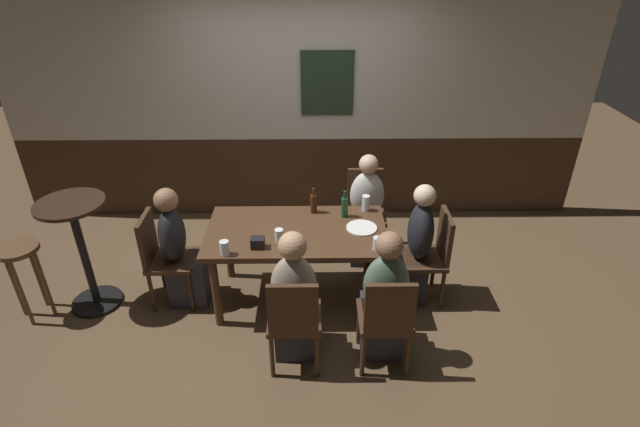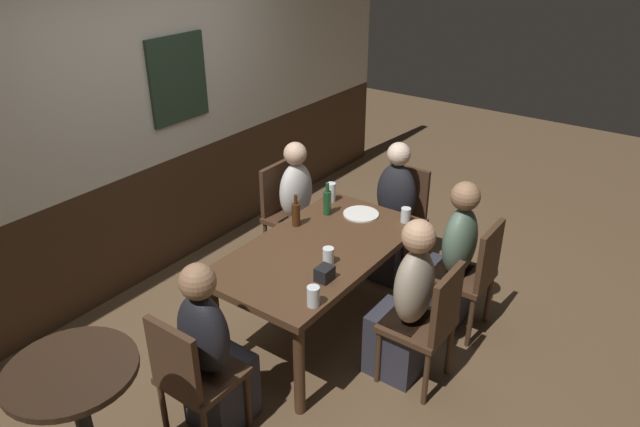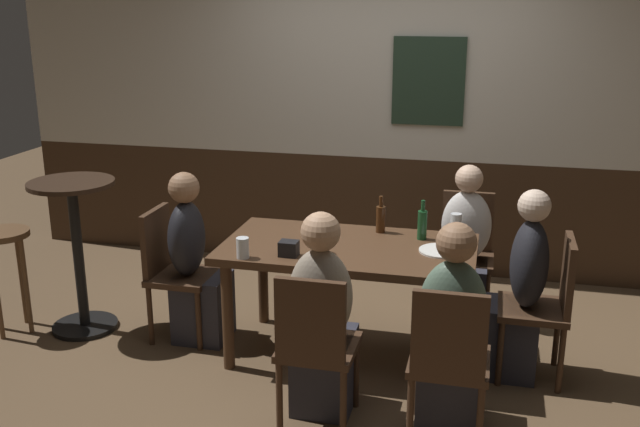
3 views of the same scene
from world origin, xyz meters
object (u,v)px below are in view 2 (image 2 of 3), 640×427
object	(u,v)px
person_head_east	(392,221)
person_right_far	(301,217)
chair_head_west	(192,374)
person_right_near	(451,265)
person_head_west	(213,360)
person_mid_near	(405,312)
tumbler_water	(331,193)
beer_bottle_green	(327,202)
chair_right_far	(286,209)
plate_white_large	(361,214)
chair_mid_near	(428,321)
beer_bottle_brown	(296,214)
beer_glass_half	(313,297)
tumbler_short	(406,216)
chair_head_east	(401,213)
dining_table	(319,258)
condiment_caddy	(325,274)
chair_right_near	(472,272)
highball_clear	(328,257)

from	to	relation	value
person_head_east	person_right_far	world-z (taller)	person_head_east
chair_head_west	person_right_near	bearing A→B (deg)	-19.94
person_head_west	person_mid_near	world-z (taller)	person_mid_near
tumbler_water	beer_bottle_green	world-z (taller)	beer_bottle_green
person_head_west	chair_right_far	bearing A→B (deg)	26.20
beer_bottle_green	plate_white_large	bearing A→B (deg)	-56.66
chair_mid_near	beer_bottle_green	world-z (taller)	beer_bottle_green
beer_bottle_brown	beer_glass_half	bearing A→B (deg)	-136.36
chair_right_far	person_mid_near	bearing A→B (deg)	-114.14
person_right_near	beer_bottle_green	bearing A→B (deg)	105.81
chair_mid_near	person_right_far	xyz separation A→B (m)	(0.68, 1.52, -0.02)
tumbler_short	tumbler_water	bearing A→B (deg)	92.87
chair_head_east	plate_white_large	size ratio (longest dim) A/B	3.30
person_head_west	beer_glass_half	distance (m)	0.67
tumbler_short	tumbler_water	world-z (taller)	tumbler_water
chair_right_far	chair_mid_near	distance (m)	1.81
person_head_west	person_right_near	bearing A→B (deg)	-21.67
dining_table	person_right_near	xyz separation A→B (m)	(0.68, -0.68, -0.16)
chair_right_far	person_mid_near	size ratio (longest dim) A/B	0.76
person_head_east	person_right_near	bearing A→B (deg)	-117.06
tumbler_short	beer_bottle_green	distance (m)	0.58
person_head_east	tumbler_short	bearing A→B (deg)	-140.58
beer_bottle_green	condiment_caddy	world-z (taller)	beer_bottle_green
plate_white_large	condiment_caddy	distance (m)	0.91
chair_head_west	beer_glass_half	size ratio (longest dim) A/B	7.15
chair_right_near	person_mid_near	world-z (taller)	person_mid_near
beer_glass_half	tumbler_water	bearing A→B (deg)	30.55
person_right_far	tumbler_water	world-z (taller)	person_right_far
chair_right_far	chair_mid_near	world-z (taller)	same
dining_table	tumbler_water	bearing A→B (deg)	28.04
person_right_near	plate_white_large	distance (m)	0.75
chair_right_far	person_head_west	bearing A→B (deg)	-153.80
chair_mid_near	beer_glass_half	bearing A→B (deg)	139.38
chair_right_far	tumbler_water	world-z (taller)	tumbler_water
beer_glass_half	plate_white_large	xyz separation A→B (m)	(1.12, 0.38, -0.05)
chair_mid_near	person_right_far	world-z (taller)	person_right_far
chair_head_east	person_right_far	distance (m)	0.85
chair_right_near	beer_bottle_brown	distance (m)	1.31
beer_bottle_green	tumbler_water	bearing A→B (deg)	27.62
person_head_east	chair_head_east	bearing A→B (deg)	0.00
chair_head_west	person_head_west	xyz separation A→B (m)	(0.16, 0.00, -0.01)
chair_right_far	highball_clear	world-z (taller)	chair_right_far
chair_right_near	person_head_east	distance (m)	0.91
beer_glass_half	beer_bottle_brown	xyz separation A→B (m)	(0.70, 0.67, 0.04)
highball_clear	tumbler_short	bearing A→B (deg)	-9.26
chair_head_east	person_right_near	distance (m)	0.85
person_head_west	beer_bottle_green	bearing A→B (deg)	8.92
dining_table	chair_right_far	bearing A→B (deg)	50.99
dining_table	chair_mid_near	world-z (taller)	chair_mid_near
chair_head_west	plate_white_large	world-z (taller)	chair_head_west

